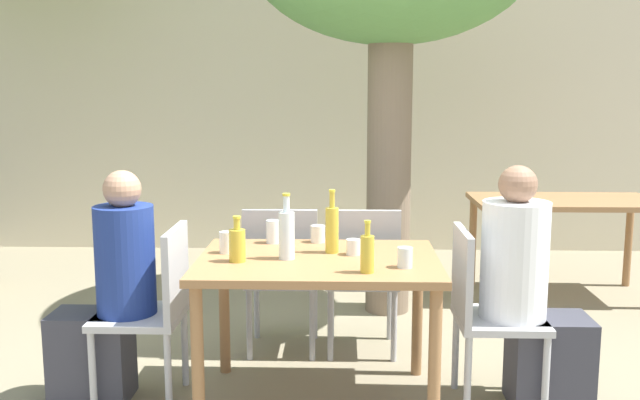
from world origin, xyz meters
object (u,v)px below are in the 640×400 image
oil_cruet_3 (367,253)px  drinking_glass_0 (318,234)px  oil_cruet_1 (332,228)px  drinking_glass_2 (273,232)px  drinking_glass_4 (353,247)px  patio_chair_1 (483,306)px  person_seated_0 (109,301)px  drinking_glass_1 (405,257)px  water_bottle_0 (287,234)px  oil_cruet_2 (237,244)px  drinking_glass_3 (226,242)px  dining_table_front (318,276)px  dining_table_back (564,212)px  patio_chair_0 (155,303)px  person_seated_1 (530,301)px  patio_chair_2 (282,270)px  patio_chair_3 (362,271)px

oil_cruet_3 → drinking_glass_0: bearing=111.3°
oil_cruet_1 → oil_cruet_3: 0.44m
drinking_glass_2 → drinking_glass_4: 0.51m
patio_chair_1 → person_seated_0: (-1.93, -0.00, 0.01)m
patio_chair_1 → drinking_glass_1: patio_chair_1 is taller
oil_cruet_1 → water_bottle_0: bearing=-147.6°
patio_chair_1 → oil_cruet_1: 0.87m
oil_cruet_2 → drinking_glass_3: 0.20m
oil_cruet_1 → drinking_glass_2: bearing=146.2°
dining_table_front → dining_table_back: bearing=46.9°
patio_chair_0 → person_seated_1: person_seated_1 is taller
dining_table_front → person_seated_1: person_seated_1 is taller
patio_chair_1 → drinking_glass_0: 0.98m
person_seated_1 → water_bottle_0: bearing=91.1°
person_seated_0 → patio_chair_2: bearing=128.7°
oil_cruet_3 → drinking_glass_2: size_ratio=1.93×
dining_table_back → patio_chair_1: bearing=-116.9°
drinking_glass_4 → oil_cruet_2: bearing=-164.3°
person_seated_0 → oil_cruet_3: 1.39m
person_seated_1 → patio_chair_2: bearing=63.0°
person_seated_1 → water_bottle_0: size_ratio=3.74×
drinking_glass_0 → person_seated_1: bearing=-18.6°
water_bottle_0 → drinking_glass_2: (-0.10, 0.36, -0.07)m
person_seated_1 → oil_cruet_2: 1.51m
patio_chair_0 → drinking_glass_4: bearing=94.2°
patio_chair_0 → person_seated_0: (-0.24, -0.00, 0.01)m
oil_cruet_3 → drinking_glass_3: size_ratio=2.20×
drinking_glass_1 → drinking_glass_2: size_ratio=0.77×
patio_chair_1 → water_bottle_0: (-1.00, -0.02, 0.38)m
patio_chair_1 → person_seated_1: size_ratio=0.74×
water_bottle_0 → oil_cruet_3: water_bottle_0 is taller
oil_cruet_2 → oil_cruet_3: (0.64, -0.19, 0.01)m
drinking_glass_3 → drinking_glass_4: size_ratio=1.39×
water_bottle_0 → dining_table_back: bearing=44.9°
patio_chair_3 → person_seated_1: bearing=141.0°
drinking_glass_1 → drinking_glass_2: bearing=142.7°
patio_chair_2 → drinking_glass_3: 0.70m
water_bottle_0 → patio_chair_0: bearing=178.0°
person_seated_1 → drinking_glass_3: 1.59m
patio_chair_2 → person_seated_1: (1.32, -0.67, 0.03)m
drinking_glass_3 → drinking_glass_4: 0.66m
patio_chair_3 → drinking_glass_4: 0.67m
person_seated_1 → drinking_glass_2: 1.41m
dining_table_back → drinking_glass_3: size_ratio=12.33×
oil_cruet_3 → person_seated_0: bearing=168.0°
dining_table_front → oil_cruet_3: 0.42m
oil_cruet_2 → drinking_glass_3: (-0.08, 0.18, -0.03)m
person_seated_0 → drinking_glass_3: (0.60, 0.09, 0.29)m
patio_chair_1 → drinking_glass_3: 1.36m
dining_table_back → drinking_glass_1: drinking_glass_1 is taller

